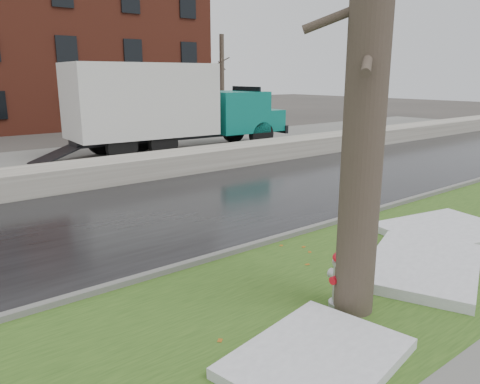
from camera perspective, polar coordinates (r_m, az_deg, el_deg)
ground at (r=9.14m, az=7.30°, el=-8.22°), size 120.00×120.00×0.00m
verge at (r=8.39m, az=13.54°, el=-10.46°), size 60.00×4.50×0.04m
road at (r=12.50m, az=-7.67°, el=-2.04°), size 60.00×7.00×0.03m
parking_lot at (r=20.10m, az=-20.38°, el=3.30°), size 60.00×9.00×0.03m
curb at (r=9.78m, az=3.09°, el=-6.16°), size 60.00×0.15×0.14m
snowbank at (r=16.07m, az=-15.52°, el=2.48°), size 60.00×1.60×0.75m
brick_building at (r=36.77m, az=-26.89°, el=14.97°), size 26.00×12.00×10.00m
bg_tree_right at (r=37.15m, az=-2.21°, el=13.81°), size 1.40×1.62×6.50m
fire_hydrant at (r=7.27m, az=12.25°, el=-9.99°), size 0.44×0.37×0.91m
tree at (r=6.61m, az=15.38°, el=15.38°), size 1.29×1.48×7.17m
box_truck at (r=21.59m, az=-8.71°, el=10.28°), size 11.98×3.39×3.97m
snow_patch_near at (r=11.32m, az=23.71°, el=-4.28°), size 2.95×2.48×0.16m
snow_patch_far at (r=6.09m, az=9.41°, el=-19.32°), size 2.45×1.97×0.14m
snow_patch_side at (r=9.10m, az=21.41°, el=-8.35°), size 3.28×2.75×0.18m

